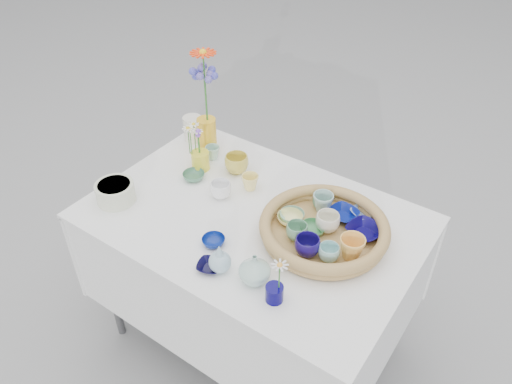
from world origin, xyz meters
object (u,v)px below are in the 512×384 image
Objects in this scene: display_table at (254,337)px; tall_vase_yellow at (207,135)px; wicker_tray at (324,229)px; bud_vase_seafoam at (255,269)px.

display_table is 0.99m from tall_vase_yellow.
display_table is 0.85m from wicker_tray.
wicker_tray is 0.33m from bud_vase_seafoam.
tall_vase_yellow is (-0.44, 0.26, 0.85)m from display_table.
wicker_tray is at bearing 10.12° from display_table.
tall_vase_yellow is at bearing 140.09° from bud_vase_seafoam.
display_table is at bearing -169.88° from wicker_tray.
tall_vase_yellow is (-0.63, 0.53, 0.02)m from bud_vase_seafoam.
bud_vase_seafoam is at bearing -39.91° from tall_vase_yellow.
wicker_tray is (0.28, 0.05, 0.80)m from display_table.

